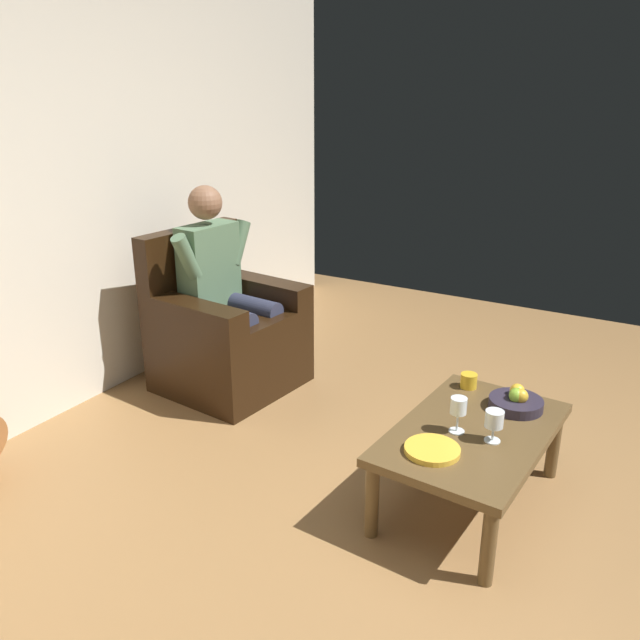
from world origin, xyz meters
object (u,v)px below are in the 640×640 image
object	(u,v)px
wine_glass_far	(458,408)
decorative_dish	(432,450)
person_seated	(224,283)
coffee_table	(472,440)
armchair	(225,334)
wine_glass_near	(494,421)
candle_jar	(469,381)
fruit_bowl	(516,401)

from	to	relation	value
wine_glass_far	decorative_dish	xyz separation A→B (m)	(0.22, -0.03, -0.11)
person_seated	decorative_dish	xyz separation A→B (m)	(0.74, 1.65, -0.28)
coffee_table	armchair	bearing A→B (deg)	-104.89
wine_glass_near	candle_jar	bearing A→B (deg)	-151.10
armchair	person_seated	bearing A→B (deg)	90.00
armchair	wine_glass_far	size ratio (longest dim) A/B	5.96
coffee_table	decorative_dish	bearing A→B (deg)	-18.29
fruit_bowl	candle_jar	world-z (taller)	fruit_bowl
armchair	decorative_dish	xyz separation A→B (m)	(0.74, 1.67, 0.06)
decorative_dish	candle_jar	size ratio (longest dim) A/B	2.81
wine_glass_far	decorative_dish	size ratio (longest dim) A/B	0.71
coffee_table	decorative_dish	world-z (taller)	decorative_dish
wine_glass_near	wine_glass_far	size ratio (longest dim) A/B	0.87
armchair	wine_glass_far	distance (m)	1.78
wine_glass_near	fruit_bowl	world-z (taller)	wine_glass_near
armchair	wine_glass_far	xyz separation A→B (m)	(0.52, 1.70, 0.16)
armchair	coffee_table	world-z (taller)	armchair
wine_glass_far	candle_jar	xyz separation A→B (m)	(-0.46, -0.09, -0.08)
armchair	fruit_bowl	bearing A→B (deg)	90.71
person_seated	wine_glass_far	bearing A→B (deg)	78.64
person_seated	candle_jar	world-z (taller)	person_seated
fruit_bowl	candle_jar	bearing A→B (deg)	-111.76
wine_glass_near	wine_glass_far	xyz separation A→B (m)	(-0.00, -0.16, 0.02)
person_seated	fruit_bowl	xyz separation A→B (m)	(0.17, 1.85, -0.25)
fruit_bowl	decorative_dish	size ratio (longest dim) A/B	1.08
wine_glass_near	wine_glass_far	bearing A→B (deg)	-90.11
armchair	coffee_table	distance (m)	1.82
fruit_bowl	decorative_dish	xyz separation A→B (m)	(0.57, -0.20, -0.03)
wine_glass_near	person_seated	bearing A→B (deg)	-105.88
armchair	candle_jar	bearing A→B (deg)	93.61
wine_glass_far	decorative_dish	bearing A→B (deg)	-8.70
wine_glass_near	decorative_dish	distance (m)	0.30
person_seated	decorative_dish	world-z (taller)	person_seated
decorative_dish	armchair	bearing A→B (deg)	-113.96
person_seated	fruit_bowl	world-z (taller)	person_seated
wine_glass_far	coffee_table	bearing A→B (deg)	135.39
wine_glass_far	fruit_bowl	bearing A→B (deg)	154.24
coffee_table	wine_glass_far	size ratio (longest dim) A/B	6.21
armchair	fruit_bowl	distance (m)	1.88
wine_glass_far	candle_jar	world-z (taller)	wine_glass_far
fruit_bowl	decorative_dish	bearing A→B (deg)	-19.70
coffee_table	fruit_bowl	world-z (taller)	fruit_bowl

